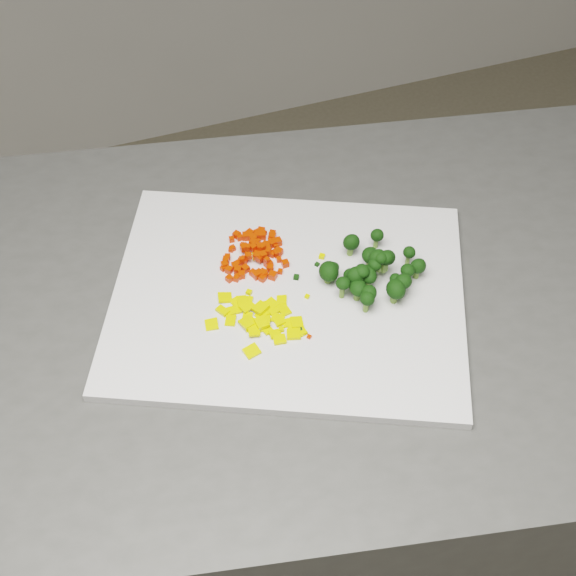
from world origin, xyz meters
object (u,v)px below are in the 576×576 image
object	(u,v)px
carrot_pile	(254,252)
cutting_board	(288,296)
broccoli_pile	(372,264)
pepper_pile	(257,318)
counter_block	(314,470)

from	to	relation	value
carrot_pile	cutting_board	bearing A→B (deg)	-71.54
cutting_board	carrot_pile	size ratio (longest dim) A/B	4.50
carrot_pile	broccoli_pile	xyz separation A→B (m)	(0.13, -0.08, 0.01)
cutting_board	pepper_pile	bearing A→B (deg)	-148.80
pepper_pile	cutting_board	bearing A→B (deg)	31.20
cutting_board	carrot_pile	bearing A→B (deg)	108.46
broccoli_pile	pepper_pile	bearing A→B (deg)	-172.55
counter_block	broccoli_pile	world-z (taller)	broccoli_pile
carrot_pile	counter_block	bearing A→B (deg)	-49.86
pepper_pile	counter_block	bearing A→B (deg)	12.39
pepper_pile	broccoli_pile	bearing A→B (deg)	7.45
pepper_pile	broccoli_pile	size ratio (longest dim) A/B	0.97
cutting_board	pepper_pile	xyz separation A→B (m)	(-0.05, -0.03, 0.01)
counter_block	pepper_pile	size ratio (longest dim) A/B	8.40
counter_block	broccoli_pile	distance (m)	0.49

